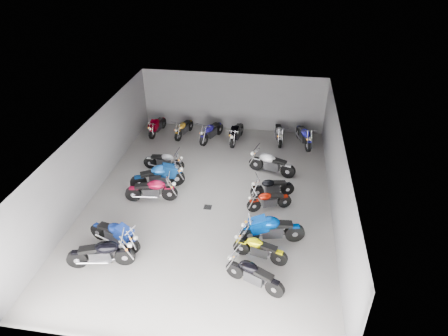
{
  "coord_description": "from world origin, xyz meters",
  "views": [
    {
      "loc": [
        2.68,
        -13.35,
        10.03
      ],
      "look_at": [
        0.44,
        1.04,
        1.0
      ],
      "focal_mm": 32.0,
      "sensor_mm": 36.0,
      "label": 1
    }
  ],
  "objects_px": {
    "motorcycle_right_b": "(259,249)",
    "motorcycle_back_a": "(157,126)",
    "motorcycle_back_f": "(304,136)",
    "drain_grate": "(208,207)",
    "motorcycle_left_f": "(164,161)",
    "motorcycle_right_a": "(254,275)",
    "motorcycle_back_d": "(237,133)",
    "motorcycle_right_c": "(272,229)",
    "motorcycle_back_b": "(184,128)",
    "motorcycle_back_c": "(211,131)",
    "motorcycle_right_f": "(271,164)",
    "motorcycle_back_e": "(279,133)",
    "motorcycle_left_e": "(158,177)",
    "motorcycle_right_d": "(269,200)",
    "motorcycle_left_b": "(115,234)",
    "motorcycle_right_e": "(272,187)",
    "motorcycle_left_a": "(101,253)",
    "motorcycle_left_d": "(152,190)"
  },
  "relations": [
    {
      "from": "motorcycle_right_f",
      "to": "motorcycle_back_a",
      "type": "height_order",
      "value": "motorcycle_right_f"
    },
    {
      "from": "motorcycle_right_d",
      "to": "motorcycle_back_b",
      "type": "relative_size",
      "value": 0.94
    },
    {
      "from": "motorcycle_right_c",
      "to": "motorcycle_back_c",
      "type": "height_order",
      "value": "motorcycle_right_c"
    },
    {
      "from": "motorcycle_right_a",
      "to": "motorcycle_back_d",
      "type": "distance_m",
      "value": 9.94
    },
    {
      "from": "drain_grate",
      "to": "motorcycle_left_f",
      "type": "distance_m",
      "value": 3.66
    },
    {
      "from": "motorcycle_back_a",
      "to": "motorcycle_back_f",
      "type": "height_order",
      "value": "motorcycle_back_f"
    },
    {
      "from": "motorcycle_right_b",
      "to": "motorcycle_back_b",
      "type": "xyz_separation_m",
      "value": [
        -4.81,
        8.76,
        -0.0
      ]
    },
    {
      "from": "motorcycle_right_a",
      "to": "motorcycle_left_e",
      "type": "bearing_deg",
      "value": 66.33
    },
    {
      "from": "motorcycle_back_c",
      "to": "motorcycle_back_f",
      "type": "xyz_separation_m",
      "value": [
        4.87,
        0.23,
        0.01
      ]
    },
    {
      "from": "motorcycle_right_e",
      "to": "drain_grate",
      "type": "bearing_deg",
      "value": 97.45
    },
    {
      "from": "motorcycle_right_a",
      "to": "motorcycle_back_b",
      "type": "relative_size",
      "value": 1.03
    },
    {
      "from": "motorcycle_back_f",
      "to": "motorcycle_right_c",
      "type": "bearing_deg",
      "value": 63.71
    },
    {
      "from": "motorcycle_back_e",
      "to": "motorcycle_right_d",
      "type": "bearing_deg",
      "value": 80.79
    },
    {
      "from": "drain_grate",
      "to": "motorcycle_back_c",
      "type": "height_order",
      "value": "motorcycle_back_c"
    },
    {
      "from": "drain_grate",
      "to": "motorcycle_left_f",
      "type": "bearing_deg",
      "value": 134.85
    },
    {
      "from": "motorcycle_right_e",
      "to": "motorcycle_right_d",
      "type": "bearing_deg",
      "value": 157.52
    },
    {
      "from": "motorcycle_back_a",
      "to": "motorcycle_back_c",
      "type": "bearing_deg",
      "value": -178.04
    },
    {
      "from": "motorcycle_back_a",
      "to": "motorcycle_back_f",
      "type": "distance_m",
      "value": 7.96
    },
    {
      "from": "motorcycle_right_d",
      "to": "motorcycle_left_a",
      "type": "bearing_deg",
      "value": 104.65
    },
    {
      "from": "motorcycle_right_d",
      "to": "motorcycle_back_f",
      "type": "relative_size",
      "value": 0.84
    },
    {
      "from": "motorcycle_right_d",
      "to": "motorcycle_right_f",
      "type": "relative_size",
      "value": 0.82
    },
    {
      "from": "motorcycle_right_b",
      "to": "motorcycle_right_c",
      "type": "distance_m",
      "value": 1.04
    },
    {
      "from": "motorcycle_left_f",
      "to": "motorcycle_right_f",
      "type": "bearing_deg",
      "value": 98.2
    },
    {
      "from": "motorcycle_left_b",
      "to": "motorcycle_left_f",
      "type": "bearing_deg",
      "value": -164.9
    },
    {
      "from": "motorcycle_back_a",
      "to": "motorcycle_back_e",
      "type": "relative_size",
      "value": 0.97
    },
    {
      "from": "motorcycle_right_e",
      "to": "motorcycle_back_c",
      "type": "height_order",
      "value": "motorcycle_back_c"
    },
    {
      "from": "motorcycle_back_e",
      "to": "motorcycle_back_a",
      "type": "bearing_deg",
      "value": -6.83
    },
    {
      "from": "drain_grate",
      "to": "motorcycle_right_c",
      "type": "xyz_separation_m",
      "value": [
        2.68,
        -1.65,
        0.56
      ]
    },
    {
      "from": "motorcycle_left_f",
      "to": "motorcycle_back_b",
      "type": "bearing_deg",
      "value": -177.82
    },
    {
      "from": "motorcycle_left_d",
      "to": "motorcycle_back_f",
      "type": "height_order",
      "value": "motorcycle_left_d"
    },
    {
      "from": "motorcycle_right_a",
      "to": "motorcycle_right_b",
      "type": "bearing_deg",
      "value": 19.46
    },
    {
      "from": "motorcycle_back_a",
      "to": "motorcycle_right_c",
      "type": "bearing_deg",
      "value": 138.22
    },
    {
      "from": "drain_grate",
      "to": "motorcycle_back_c",
      "type": "relative_size",
      "value": 0.16
    },
    {
      "from": "motorcycle_right_e",
      "to": "motorcycle_back_d",
      "type": "xyz_separation_m",
      "value": [
        -2.11,
        4.7,
        0.06
      ]
    },
    {
      "from": "motorcycle_left_f",
      "to": "drain_grate",
      "type": "bearing_deg",
      "value": 48.1
    },
    {
      "from": "motorcycle_back_b",
      "to": "motorcycle_back_f",
      "type": "xyz_separation_m",
      "value": [
        6.44,
        -0.04,
        0.06
      ]
    },
    {
      "from": "motorcycle_right_a",
      "to": "motorcycle_back_e",
      "type": "distance_m",
      "value": 10.13
    },
    {
      "from": "motorcycle_left_b",
      "to": "motorcycle_right_f",
      "type": "bearing_deg",
      "value": 155.6
    },
    {
      "from": "motorcycle_right_b",
      "to": "motorcycle_right_f",
      "type": "distance_m",
      "value": 5.63
    },
    {
      "from": "drain_grate",
      "to": "motorcycle_back_c",
      "type": "xyz_separation_m",
      "value": [
        -0.92,
        5.87,
        0.51
      ]
    },
    {
      "from": "motorcycle_back_b",
      "to": "motorcycle_back_f",
      "type": "bearing_deg",
      "value": -166.34
    },
    {
      "from": "motorcycle_right_d",
      "to": "motorcycle_back_a",
      "type": "bearing_deg",
      "value": 25.51
    },
    {
      "from": "motorcycle_left_d",
      "to": "motorcycle_back_e",
      "type": "relative_size",
      "value": 1.07
    },
    {
      "from": "motorcycle_left_e",
      "to": "motorcycle_right_f",
      "type": "bearing_deg",
      "value": 89.24
    },
    {
      "from": "motorcycle_left_b",
      "to": "motorcycle_right_a",
      "type": "distance_m",
      "value": 5.2
    },
    {
      "from": "drain_grate",
      "to": "motorcycle_back_b",
      "type": "height_order",
      "value": "motorcycle_back_b"
    },
    {
      "from": "motorcycle_back_d",
      "to": "motorcycle_back_f",
      "type": "height_order",
      "value": "motorcycle_back_f"
    },
    {
      "from": "drain_grate",
      "to": "motorcycle_back_e",
      "type": "bearing_deg",
      "value": 67.12
    },
    {
      "from": "motorcycle_right_c",
      "to": "motorcycle_left_a",
      "type": "bearing_deg",
      "value": 99.3
    },
    {
      "from": "motorcycle_right_b",
      "to": "motorcycle_back_a",
      "type": "height_order",
      "value": "motorcycle_back_a"
    }
  ]
}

